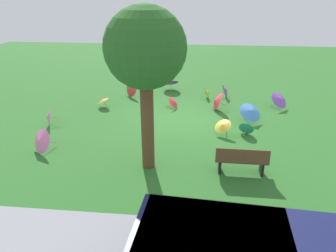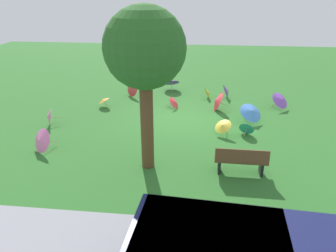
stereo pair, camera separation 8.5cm
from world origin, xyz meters
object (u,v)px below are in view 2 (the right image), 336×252
(parasol_red_0, at_px, (131,88))
(parasol_pink_3, at_px, (49,117))
(parasol_purple_1, at_px, (281,100))
(parasol_red_4, at_px, (217,101))
(parasol_blue_1, at_px, (251,112))
(parasol_purple_3, at_px, (227,91))
(parasol_teal_1, at_px, (247,128))
(parasol_yellow_0, at_px, (223,126))
(park_bench, at_px, (241,161))
(parasol_yellow_1, at_px, (208,93))
(parasol_pink_1, at_px, (40,140))
(shade_tree, at_px, (145,51))
(parasol_red_2, at_px, (174,102))
(parasol_purple_2, at_px, (171,81))
(parasol_orange_1, at_px, (103,100))

(parasol_red_0, relative_size, parasol_pink_3, 1.16)
(parasol_purple_1, distance_m, parasol_red_4, 3.07)
(parasol_blue_1, bearing_deg, parasol_purple_3, -76.10)
(parasol_teal_1, height_order, parasol_yellow_0, parasol_yellow_0)
(park_bench, height_order, parasol_red_4, parasol_red_4)
(parasol_purple_1, relative_size, parasol_yellow_1, 1.73)
(parasol_red_0, relative_size, parasol_blue_1, 0.72)
(park_bench, bearing_deg, parasol_blue_1, -101.87)
(park_bench, bearing_deg, parasol_purple_3, -90.52)
(parasol_blue_1, bearing_deg, parasol_pink_1, 23.97)
(parasol_yellow_1, relative_size, parasol_red_4, 0.69)
(shade_tree, height_order, parasol_pink_1, shade_tree)
(parasol_purple_1, relative_size, parasol_teal_1, 1.68)
(parasol_red_0, height_order, parasol_red_4, parasol_red_0)
(parasol_red_0, bearing_deg, parasol_pink_3, 57.40)
(parasol_pink_1, distance_m, parasol_red_2, 6.44)
(parasol_purple_1, height_order, parasol_yellow_0, parasol_purple_1)
(shade_tree, xyz_separation_m, parasol_purple_1, (-5.39, -5.81, -3.23))
(parasol_purple_1, xyz_separation_m, parasol_purple_2, (5.46, -2.43, 0.05))
(parasol_red_2, bearing_deg, parasol_yellow_0, 126.92)
(park_bench, distance_m, parasol_red_2, 6.10)
(parasol_yellow_0, bearing_deg, parasol_blue_1, -132.18)
(parasol_teal_1, distance_m, parasol_purple_3, 4.51)
(park_bench, relative_size, parasol_pink_1, 1.59)
(park_bench, distance_m, parasol_yellow_0, 2.76)
(parasol_purple_1, height_order, parasol_teal_1, parasol_purple_1)
(park_bench, distance_m, parasol_yellow_1, 7.26)
(parasol_purple_2, relative_size, parasol_red_4, 1.17)
(shade_tree, distance_m, parasol_yellow_0, 4.85)
(park_bench, bearing_deg, parasol_orange_1, -41.87)
(shade_tree, relative_size, parasol_red_2, 6.97)
(parasol_teal_1, height_order, parasol_pink_3, parasol_pink_3)
(parasol_pink_3, bearing_deg, parasol_orange_1, -124.70)
(parasol_red_2, xyz_separation_m, parasol_orange_1, (3.42, 0.22, 0.07))
(parasol_yellow_1, bearing_deg, parasol_yellow_0, 96.36)
(parasol_purple_1, relative_size, parasol_pink_1, 1.12)
(parasol_teal_1, relative_size, parasol_red_2, 0.95)
(parasol_orange_1, bearing_deg, parasol_purple_1, -175.63)
(parasol_teal_1, bearing_deg, shade_tree, 38.42)
(parasol_purple_2, relative_size, parasol_blue_1, 0.86)
(parasol_purple_3, xyz_separation_m, parasol_yellow_0, (0.47, 4.65, 0.05))
(parasol_pink_3, distance_m, parasol_red_4, 7.46)
(parasol_purple_3, bearing_deg, parasol_blue_1, 103.90)
(parasol_purple_1, xyz_separation_m, parasol_orange_1, (8.43, 0.64, -0.10))
(parasol_pink_1, relative_size, parasol_blue_1, 0.79)
(parasol_blue_1, distance_m, parasol_red_4, 1.95)
(parasol_pink_1, bearing_deg, parasol_yellow_0, -162.62)
(parasol_red_2, height_order, parasol_orange_1, parasol_red_2)
(parasol_red_0, height_order, parasol_red_2, parasol_red_0)
(shade_tree, bearing_deg, parasol_red_4, -113.95)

